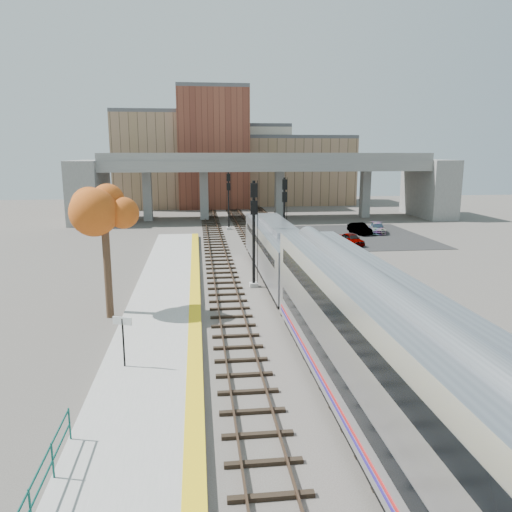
{
  "coord_description": "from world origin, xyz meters",
  "views": [
    {
      "loc": [
        -5.09,
        -27.47,
        9.62
      ],
      "look_at": [
        -1.06,
        6.38,
        2.5
      ],
      "focal_mm": 35.0,
      "sensor_mm": 36.0,
      "label": 1
    }
  ],
  "objects_px": {
    "tree": "(104,215)",
    "car_b": "(360,229)",
    "car_c": "(377,228)",
    "signal_mast_mid": "(284,217)",
    "car_a": "(351,239)",
    "locomotive": "(277,249)",
    "coach": "(389,366)",
    "signal_mast_near": "(254,234)",
    "signal_mast_far": "(229,201)"
  },
  "relations": [
    {
      "from": "tree",
      "to": "car_a",
      "type": "bearing_deg",
      "value": 44.41
    },
    {
      "from": "tree",
      "to": "car_a",
      "type": "relative_size",
      "value": 2.27
    },
    {
      "from": "car_a",
      "to": "car_b",
      "type": "relative_size",
      "value": 0.91
    },
    {
      "from": "signal_mast_far",
      "to": "car_c",
      "type": "relative_size",
      "value": 1.7
    },
    {
      "from": "car_a",
      "to": "car_b",
      "type": "xyz_separation_m",
      "value": [
        3.15,
        6.84,
        0.04
      ]
    },
    {
      "from": "signal_mast_far",
      "to": "tree",
      "type": "bearing_deg",
      "value": -105.54
    },
    {
      "from": "tree",
      "to": "car_b",
      "type": "xyz_separation_m",
      "value": [
        24.46,
        27.72,
        -5.4
      ]
    },
    {
      "from": "coach",
      "to": "car_a",
      "type": "xyz_separation_m",
      "value": [
        9.97,
        35.47,
        -2.14
      ]
    },
    {
      "from": "coach",
      "to": "car_b",
      "type": "relative_size",
      "value": 6.32
    },
    {
      "from": "coach",
      "to": "car_b",
      "type": "distance_m",
      "value": 44.34
    },
    {
      "from": "locomotive",
      "to": "signal_mast_mid",
      "type": "distance_m",
      "value": 8.88
    },
    {
      "from": "tree",
      "to": "car_c",
      "type": "relative_size",
      "value": 1.96
    },
    {
      "from": "car_b",
      "to": "car_c",
      "type": "height_order",
      "value": "car_b"
    },
    {
      "from": "car_a",
      "to": "car_c",
      "type": "bearing_deg",
      "value": 39.73
    },
    {
      "from": "locomotive",
      "to": "tree",
      "type": "distance_m",
      "value": 14.41
    },
    {
      "from": "tree",
      "to": "car_c",
      "type": "height_order",
      "value": "tree"
    },
    {
      "from": "signal_mast_mid",
      "to": "car_c",
      "type": "height_order",
      "value": "signal_mast_mid"
    },
    {
      "from": "tree",
      "to": "car_b",
      "type": "distance_m",
      "value": 37.36
    },
    {
      "from": "signal_mast_mid",
      "to": "signal_mast_far",
      "type": "distance_m",
      "value": 17.19
    },
    {
      "from": "signal_mast_mid",
      "to": "car_a",
      "type": "height_order",
      "value": "signal_mast_mid"
    },
    {
      "from": "tree",
      "to": "signal_mast_far",
      "type": "bearing_deg",
      "value": 74.46
    },
    {
      "from": "signal_mast_mid",
      "to": "car_a",
      "type": "distance_m",
      "value": 9.56
    },
    {
      "from": "locomotive",
      "to": "tree",
      "type": "xyz_separation_m",
      "value": [
        -11.35,
        -8.02,
        3.81
      ]
    },
    {
      "from": "car_a",
      "to": "car_b",
      "type": "distance_m",
      "value": 7.53
    },
    {
      "from": "car_c",
      "to": "car_a",
      "type": "bearing_deg",
      "value": -112.8
    },
    {
      "from": "signal_mast_near",
      "to": "car_c",
      "type": "xyz_separation_m",
      "value": [
        17.56,
        22.41,
        -3.27
      ]
    },
    {
      "from": "coach",
      "to": "signal_mast_near",
      "type": "relative_size",
      "value": 3.26
    },
    {
      "from": "signal_mast_near",
      "to": "signal_mast_mid",
      "type": "relative_size",
      "value": 1.05
    },
    {
      "from": "signal_mast_far",
      "to": "car_b",
      "type": "bearing_deg",
      "value": -19.99
    },
    {
      "from": "coach",
      "to": "tree",
      "type": "bearing_deg",
      "value": 127.89
    },
    {
      "from": "locomotive",
      "to": "car_c",
      "type": "bearing_deg",
      "value": 52.4
    },
    {
      "from": "signal_mast_near",
      "to": "car_b",
      "type": "xyz_separation_m",
      "value": [
        15.22,
        22.04,
        -3.22
      ]
    },
    {
      "from": "signal_mast_far",
      "to": "car_a",
      "type": "distance_m",
      "value": 17.53
    },
    {
      "from": "tree",
      "to": "car_c",
      "type": "xyz_separation_m",
      "value": [
        26.8,
        28.09,
        -5.44
      ]
    },
    {
      "from": "signal_mast_near",
      "to": "tree",
      "type": "distance_m",
      "value": 11.07
    },
    {
      "from": "locomotive",
      "to": "car_a",
      "type": "distance_m",
      "value": 16.35
    },
    {
      "from": "signal_mast_near",
      "to": "signal_mast_mid",
      "type": "xyz_separation_m",
      "value": [
        4.1,
        10.88,
        -0.23
      ]
    },
    {
      "from": "coach",
      "to": "signal_mast_near",
      "type": "distance_m",
      "value": 20.4
    },
    {
      "from": "signal_mast_near",
      "to": "tree",
      "type": "relative_size",
      "value": 0.93
    },
    {
      "from": "car_c",
      "to": "tree",
      "type": "bearing_deg",
      "value": -119.18
    },
    {
      "from": "coach",
      "to": "tree",
      "type": "distance_m",
      "value": 18.77
    },
    {
      "from": "signal_mast_near",
      "to": "signal_mast_far",
      "type": "height_order",
      "value": "signal_mast_near"
    },
    {
      "from": "locomotive",
      "to": "signal_mast_mid",
      "type": "height_order",
      "value": "signal_mast_mid"
    },
    {
      "from": "signal_mast_far",
      "to": "car_b",
      "type": "relative_size",
      "value": 1.81
    },
    {
      "from": "car_c",
      "to": "locomotive",
      "type": "bearing_deg",
      "value": -113.13
    },
    {
      "from": "tree",
      "to": "car_b",
      "type": "relative_size",
      "value": 2.08
    },
    {
      "from": "signal_mast_mid",
      "to": "tree",
      "type": "bearing_deg",
      "value": -128.87
    },
    {
      "from": "signal_mast_near",
      "to": "car_b",
      "type": "height_order",
      "value": "signal_mast_near"
    },
    {
      "from": "signal_mast_near",
      "to": "signal_mast_far",
      "type": "distance_m",
      "value": 27.58
    },
    {
      "from": "coach",
      "to": "signal_mast_near",
      "type": "height_order",
      "value": "signal_mast_near"
    }
  ]
}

